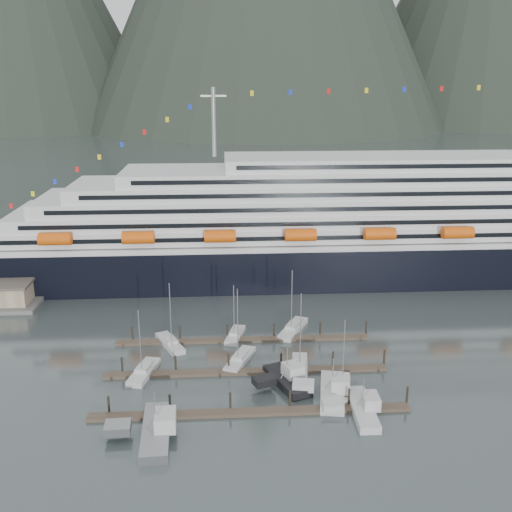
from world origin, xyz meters
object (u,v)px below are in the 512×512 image
object	(u,v)px
sailboat_e	(170,344)
trawler_a	(155,430)
sailboat_f	(235,336)
cruise_ship	(375,228)
sailboat_d	(300,369)
trawler_c	(361,408)
sailboat_b	(240,360)
sailboat_h	(342,389)
trawler_d	(331,391)
sailboat_g	(293,329)
trawler_e	(286,380)
sailboat_a	(144,372)

from	to	relation	value
sailboat_e	trawler_a	world-z (taller)	sailboat_e
sailboat_f	trawler_a	size ratio (longest dim) A/B	0.82
cruise_ship	sailboat_d	distance (m)	59.19
sailboat_d	trawler_c	world-z (taller)	sailboat_d
sailboat_b	sailboat_h	size ratio (longest dim) A/B	1.11
sailboat_f	trawler_d	world-z (taller)	sailboat_f
sailboat_f	cruise_ship	bearing A→B (deg)	-30.36
sailboat_b	sailboat_g	size ratio (longest dim) A/B	1.07
trawler_e	trawler_c	bearing A→B (deg)	-153.32
sailboat_d	trawler_a	xyz separation A→B (m)	(-22.76, -18.03, 0.52)
sailboat_a	trawler_c	size ratio (longest dim) A/B	1.04
sailboat_d	trawler_e	size ratio (longest dim) A/B	1.30
sailboat_a	trawler_e	world-z (taller)	sailboat_a
sailboat_f	trawler_e	bearing A→B (deg)	-143.95
trawler_d	sailboat_e	bearing A→B (deg)	62.99
sailboat_d	trawler_c	xyz separation A→B (m)	(7.42, -13.77, 0.39)
sailboat_a	sailboat_f	size ratio (longest dim) A/B	1.10
cruise_ship	trawler_e	xyz separation A→B (m)	(-28.76, -56.43, -11.14)
trawler_a	trawler_e	size ratio (longest dim) A/B	1.20
trawler_a	trawler_c	size ratio (longest dim) A/B	1.15
sailboat_f	sailboat_h	size ratio (longest dim) A/B	0.87
cruise_ship	trawler_c	size ratio (longest dim) A/B	17.50
sailboat_d	trawler_c	distance (m)	15.65
trawler_a	trawler_e	xyz separation A→B (m)	(19.94, 13.51, -0.04)
sailboat_b	sailboat_h	bearing A→B (deg)	-103.53
sailboat_d	trawler_d	world-z (taller)	sailboat_d
sailboat_d	sailboat_e	world-z (taller)	sailboat_d
trawler_d	trawler_e	world-z (taller)	trawler_d
sailboat_e	trawler_c	distance (m)	39.63
cruise_ship	sailboat_e	world-z (taller)	cruise_ship
cruise_ship	trawler_c	distance (m)	69.17
sailboat_d	sailboat_h	xyz separation A→B (m)	(5.84, -7.22, -0.00)
cruise_ship	trawler_e	bearing A→B (deg)	-117.00
trawler_e	sailboat_g	bearing A→B (deg)	-31.22
sailboat_d	sailboat_e	bearing A→B (deg)	70.71
cruise_ship	sailboat_h	bearing A→B (deg)	-108.76
cruise_ship	sailboat_f	xyz separation A→B (m)	(-36.51, -37.21, -11.64)
sailboat_b	sailboat_f	bearing A→B (deg)	24.84
sailboat_h	sailboat_f	bearing A→B (deg)	48.39
sailboat_g	trawler_a	world-z (taller)	sailboat_g
sailboat_f	trawler_d	xyz separation A→B (m)	(14.42, -23.33, 0.50)
sailboat_f	sailboat_g	xyz separation A→B (m)	(11.54, 2.26, 0.02)
trawler_a	trawler_e	bearing A→B (deg)	-58.34
sailboat_d	trawler_d	xyz separation A→B (m)	(3.84, -8.61, 0.48)
sailboat_e	sailboat_h	world-z (taller)	sailboat_e
sailboat_b	trawler_c	size ratio (longest dim) A/B	1.21
sailboat_g	trawler_e	world-z (taller)	sailboat_g
sailboat_e	sailboat_h	distance (m)	34.43
sailboat_a	sailboat_f	bearing A→B (deg)	-34.04
sailboat_g	sailboat_b	bearing A→B (deg)	165.14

